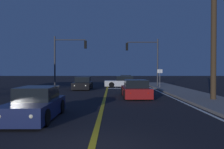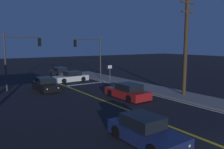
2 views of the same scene
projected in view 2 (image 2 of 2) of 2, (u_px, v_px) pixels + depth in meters
name	position (u px, v px, depth m)	size (l,w,h in m)	color
sidewalk_right	(170.00, 93.00, 22.08)	(3.20, 39.55, 0.15)	gray
lane_line_center	(112.00, 104.00, 18.23)	(0.20, 37.35, 0.01)	gold
lane_line_edge_right	(156.00, 96.00, 21.06)	(0.16, 37.35, 0.01)	white
stop_bar	(86.00, 84.00, 27.49)	(5.32, 0.50, 0.01)	white
car_parked_curb_charcoal	(60.00, 72.00, 34.29)	(1.87, 4.50, 1.34)	#2D2D33
car_mid_block_white	(71.00, 77.00, 29.10)	(4.47, 1.97, 1.34)	silver
car_lead_oncoming_black	(46.00, 85.00, 23.70)	(1.91, 4.35, 1.34)	black
car_following_oncoming_red	(128.00, 92.00, 20.15)	(2.06, 4.52, 1.34)	maroon
car_distant_tail_navy	(145.00, 131.00, 10.98)	(1.83, 4.28, 1.34)	navy
traffic_signal_near_right	(91.00, 51.00, 30.00)	(3.99, 0.28, 5.88)	#38383D
traffic_signal_far_left	(18.00, 52.00, 23.54)	(3.81, 0.28, 5.99)	#38383D
utility_pole_right	(186.00, 46.00, 20.47)	(1.81, 0.35, 9.09)	#42301E
street_sign_corner	(110.00, 70.00, 28.64)	(0.56, 0.08, 2.20)	slate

